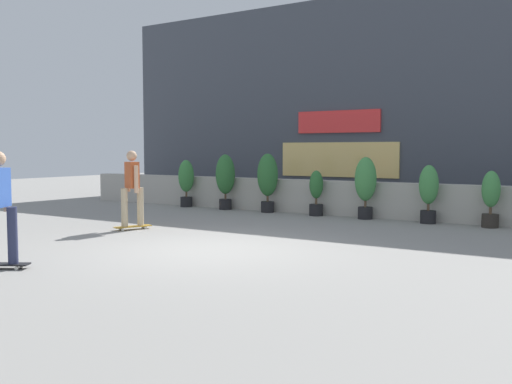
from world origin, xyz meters
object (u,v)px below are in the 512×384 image
object	(u,v)px
potted_plant_3	(316,192)
potted_plant_6	(491,197)
potted_plant_0	(186,180)
skater_by_wall_left	(132,186)
potted_plant_5	(429,190)
potted_plant_4	(366,183)
potted_plant_1	(225,177)
potted_plant_2	(268,178)

from	to	relation	value
potted_plant_3	potted_plant_6	distance (m)	4.26
potted_plant_0	potted_plant_3	bearing A→B (deg)	0.00
skater_by_wall_left	potted_plant_5	bearing A→B (deg)	41.16
potted_plant_4	potted_plant_6	bearing A→B (deg)	0.00
potted_plant_0	potted_plant_6	bearing A→B (deg)	0.00
potted_plant_3	potted_plant_5	size ratio (longest dim) A/B	0.86
potted_plant_3	potted_plant_6	bearing A→B (deg)	0.00
potted_plant_6	potted_plant_4	bearing A→B (deg)	-180.00
potted_plant_0	potted_plant_4	xyz separation A→B (m)	(5.68, 0.00, 0.09)
potted_plant_1	potted_plant_4	distance (m)	4.24
potted_plant_2	potted_plant_3	distance (m)	1.51
potted_plant_5	potted_plant_6	size ratio (longest dim) A/B	1.09
potted_plant_4	potted_plant_3	bearing A→B (deg)	180.00
potted_plant_1	potted_plant_6	size ratio (longest dim) A/B	1.26
potted_plant_0	potted_plant_5	world-z (taller)	potted_plant_0
potted_plant_3	potted_plant_4	bearing A→B (deg)	0.00
potted_plant_0	potted_plant_3	distance (m)	4.33
potted_plant_4	potted_plant_5	xyz separation A→B (m)	(1.55, 0.00, -0.13)
potted_plant_2	potted_plant_3	world-z (taller)	potted_plant_2
potted_plant_1	potted_plant_2	distance (m)	1.41
potted_plant_0	potted_plant_4	size ratio (longest dim) A/B	0.92
potted_plant_3	potted_plant_5	world-z (taller)	potted_plant_5
potted_plant_4	potted_plant_6	size ratio (longest dim) A/B	1.22
potted_plant_0	potted_plant_6	world-z (taller)	potted_plant_0
potted_plant_6	skater_by_wall_left	size ratio (longest dim) A/B	0.74
potted_plant_4	potted_plant_6	distance (m)	2.92
potted_plant_3	skater_by_wall_left	distance (m)	4.96
potted_plant_0	skater_by_wall_left	xyz separation A→B (m)	(2.15, -4.44, 0.13)
potted_plant_5	skater_by_wall_left	xyz separation A→B (m)	(-5.08, -4.44, 0.17)
potted_plant_2	potted_plant_5	bearing A→B (deg)	0.00
potted_plant_2	potted_plant_4	world-z (taller)	potted_plant_2
potted_plant_1	potted_plant_5	world-z (taller)	potted_plant_1
potted_plant_1	potted_plant_2	xyz separation A→B (m)	(1.41, -0.00, 0.02)
potted_plant_0	potted_plant_6	size ratio (longest dim) A/B	1.12
potted_plant_3	potted_plant_4	distance (m)	1.38
potted_plant_5	potted_plant_6	bearing A→B (deg)	0.00
skater_by_wall_left	potted_plant_1	bearing A→B (deg)	99.08
potted_plant_1	potted_plant_6	world-z (taller)	potted_plant_1
potted_plant_0	skater_by_wall_left	world-z (taller)	skater_by_wall_left
potted_plant_5	skater_by_wall_left	bearing A→B (deg)	-138.84
potted_plant_1	potted_plant_5	size ratio (longest dim) A/B	1.16
potted_plant_6	potted_plant_2	bearing A→B (deg)	-180.00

